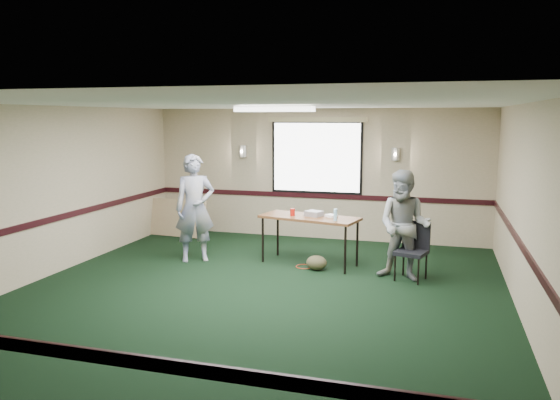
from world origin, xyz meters
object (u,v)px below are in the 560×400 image
(folding_table, at_px, (309,220))
(person_right, at_px, (404,226))
(person_left, at_px, (195,208))
(projector, at_px, (314,214))
(conference_chair, at_px, (413,246))

(folding_table, bearing_deg, person_right, -3.40)
(person_left, bearing_deg, projector, -20.52)
(person_right, bearing_deg, folding_table, 175.74)
(conference_chair, bearing_deg, projector, -177.75)
(projector, xyz_separation_m, conference_chair, (1.69, -0.43, -0.36))
(projector, height_order, conference_chair, projector)
(person_left, relative_size, person_right, 1.10)
(person_right, bearing_deg, person_left, -170.56)
(folding_table, xyz_separation_m, person_right, (1.61, -0.46, 0.08))
(projector, distance_m, conference_chair, 1.78)
(projector, height_order, person_left, person_left)
(conference_chair, distance_m, person_left, 3.77)
(conference_chair, height_order, person_right, person_right)
(folding_table, distance_m, projector, 0.13)
(projector, bearing_deg, folding_table, -118.93)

